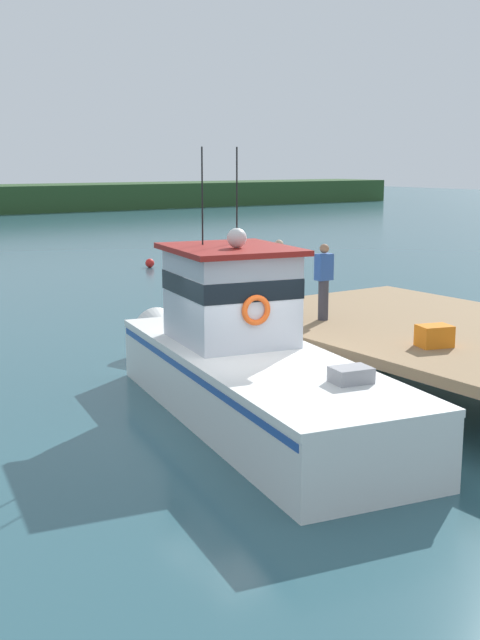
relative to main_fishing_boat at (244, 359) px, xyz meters
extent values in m
plane|color=#2D5660|center=(-0.31, -0.53, -1.01)|extent=(200.00, 200.00, 0.00)
cylinder|color=#4C3D2D|center=(1.89, 3.57, -0.51)|extent=(0.36, 0.36, 1.00)
cylinder|color=#4C3D2D|center=(7.09, 3.57, -0.51)|extent=(0.36, 0.36, 1.00)
cube|color=#937551|center=(4.49, -0.53, 0.09)|extent=(6.00, 9.00, 0.20)
cube|color=white|center=(-0.11, -0.56, -0.46)|extent=(3.94, 8.32, 1.10)
cone|color=white|center=(0.80, 4.26, -0.46)|extent=(1.41, 1.97, 1.10)
cube|color=#234C9E|center=(-0.11, -0.56, -0.01)|extent=(3.93, 8.17, 0.12)
cube|color=white|center=(-0.11, -0.56, 0.15)|extent=(3.98, 8.33, 0.12)
cube|color=silver|center=(0.12, 0.62, 0.99)|extent=(2.27, 2.51, 1.80)
cube|color=black|center=(0.12, 0.62, 1.31)|extent=(2.30, 2.54, 0.36)
cube|color=maroon|center=(0.12, 0.62, 1.94)|extent=(2.57, 2.85, 0.10)
sphere|color=white|center=(0.06, 0.33, 2.17)|extent=(0.36, 0.36, 0.36)
cylinder|color=black|center=(-0.14, 1.18, 2.89)|extent=(0.03, 0.03, 1.80)
cylinder|color=black|center=(0.55, 1.05, 2.89)|extent=(0.03, 0.03, 1.80)
cube|color=#939399|center=(0.03, -2.82, 0.27)|extent=(0.67, 0.54, 0.36)
torus|color=orange|center=(-1.02, -3.23, 0.15)|extent=(0.65, 0.65, 0.12)
torus|color=#EA5119|center=(-0.09, -0.50, 0.99)|extent=(0.55, 0.20, 0.54)
cube|color=orange|center=(2.99, -1.80, 0.39)|extent=(0.70, 0.59, 0.40)
cylinder|color=#383842|center=(2.94, 1.29, 0.62)|extent=(0.22, 0.22, 0.86)
cube|color=#2D56A8|center=(2.94, 1.29, 1.33)|extent=(0.36, 0.22, 0.56)
sphere|color=#9E7051|center=(2.94, 1.29, 1.72)|extent=(0.20, 0.20, 0.20)
cylinder|color=#383842|center=(2.70, 2.55, 0.62)|extent=(0.22, 0.22, 0.86)
cube|color=#2D56A8|center=(2.70, 2.55, 1.33)|extent=(0.36, 0.22, 0.56)
sphere|color=tan|center=(2.70, 2.55, 1.72)|extent=(0.20, 0.20, 0.20)
sphere|color=red|center=(8.31, 19.22, -0.81)|extent=(0.39, 0.39, 0.39)
camera|label=1|loc=(-8.05, -11.63, 3.53)|focal=45.13mm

